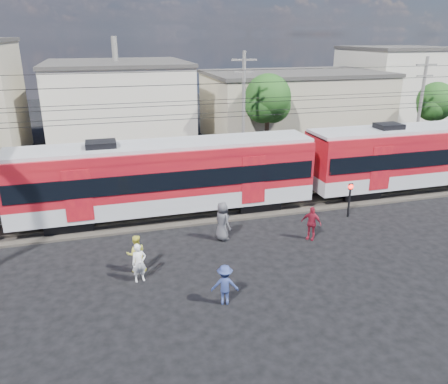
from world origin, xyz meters
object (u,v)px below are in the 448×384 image
(commuter_train, at_px, (170,175))
(pedestrian_a, at_px, (139,263))
(pedestrian_c, at_px, (225,285))
(car_silver, at_px, (414,154))
(crossing_signal, at_px, (350,194))

(commuter_train, distance_m, pedestrian_a, 6.98)
(commuter_train, bearing_deg, pedestrian_a, -110.28)
(pedestrian_c, height_order, car_silver, pedestrian_c)
(pedestrian_c, xyz_separation_m, crossing_signal, (8.85, 6.10, 0.55))
(commuter_train, bearing_deg, car_silver, 14.91)
(commuter_train, relative_size, pedestrian_c, 31.72)
(pedestrian_a, distance_m, car_silver, 25.27)
(commuter_train, height_order, car_silver, commuter_train)
(crossing_signal, bearing_deg, commuter_train, 163.55)
(car_silver, distance_m, crossing_signal, 13.39)
(crossing_signal, bearing_deg, car_silver, 37.31)
(pedestrian_a, bearing_deg, car_silver, 17.27)
(pedestrian_a, relative_size, crossing_signal, 0.85)
(commuter_train, height_order, pedestrian_a, commuter_train)
(pedestrian_a, bearing_deg, crossing_signal, 6.71)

